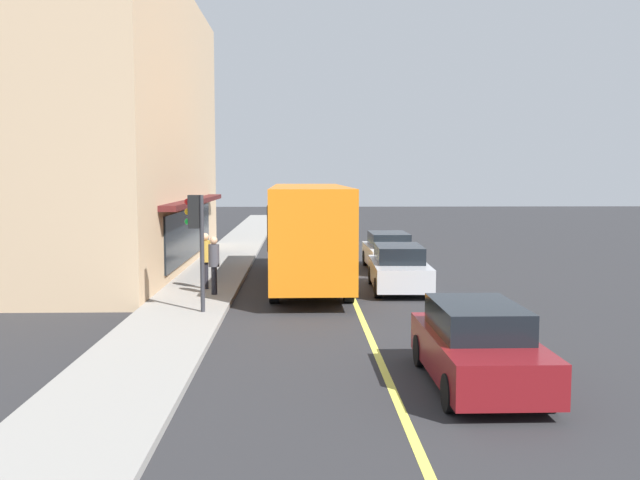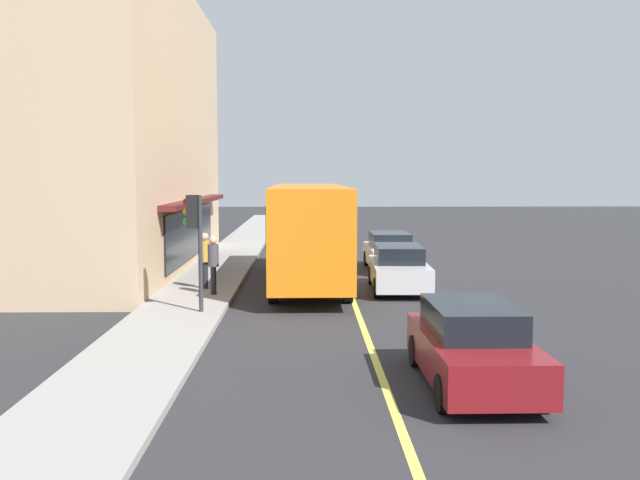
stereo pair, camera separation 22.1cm
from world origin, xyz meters
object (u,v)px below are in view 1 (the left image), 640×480
object	(u,v)px
bus	(309,229)
pedestrian_mid_block	(205,255)
car_maroon	(478,346)
car_white	(389,252)
traffic_light	(196,225)
car_silver	(399,269)
pedestrian_at_corner	(214,259)

from	to	relation	value
bus	pedestrian_mid_block	xyz separation A→B (m)	(-1.68, 3.42, -0.72)
car_maroon	pedestrian_mid_block	bearing A→B (deg)	31.31
car_white	car_maroon	distance (m)	16.15
pedestrian_mid_block	traffic_light	bearing A→B (deg)	-175.93
car_silver	car_maroon	xyz separation A→B (m)	(-10.89, 0.05, 0.00)
traffic_light	pedestrian_at_corner	size ratio (longest dim) A/B	1.75
traffic_light	car_silver	bearing A→B (deg)	-54.79
car_maroon	pedestrian_mid_block	size ratio (longest dim) A/B	2.34
bus	traffic_light	bearing A→B (deg)	150.93
bus	traffic_light	xyz separation A→B (m)	(-5.64, 3.14, 0.55)
car_maroon	pedestrian_mid_block	xyz separation A→B (m)	(10.51, 6.39, 0.52)
bus	pedestrian_at_corner	bearing A→B (deg)	133.19
car_silver	pedestrian_mid_block	xyz separation A→B (m)	(-0.38, 6.44, 0.52)
car_silver	car_white	xyz separation A→B (m)	(5.26, -0.31, 0.00)
traffic_light	car_silver	xyz separation A→B (m)	(4.35, -6.16, -1.79)
traffic_light	pedestrian_mid_block	size ratio (longest dim) A/B	1.74
bus	car_silver	size ratio (longest dim) A/B	2.56
bus	car_maroon	world-z (taller)	bus
pedestrian_at_corner	bus	bearing A→B (deg)	-46.81
bus	pedestrian_at_corner	xyz separation A→B (m)	(-2.82, 3.00, -0.73)
car_silver	car_white	world-z (taller)	same
car_silver	pedestrian_at_corner	distance (m)	6.23
car_silver	pedestrian_at_corner	world-z (taller)	pedestrian_at_corner
car_maroon	car_white	bearing A→B (deg)	-1.28
bus	car_white	bearing A→B (deg)	-40.08
car_white	car_maroon	xyz separation A→B (m)	(-16.15, 0.36, 0.00)
car_white	car_maroon	world-z (taller)	same
bus	pedestrian_mid_block	distance (m)	3.88
bus	pedestrian_mid_block	world-z (taller)	bus
bus	pedestrian_at_corner	size ratio (longest dim) A/B	6.10
car_maroon	bus	bearing A→B (deg)	13.72
car_white	pedestrian_mid_block	size ratio (longest dim) A/B	2.35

